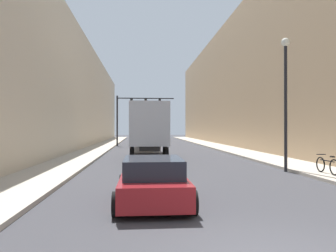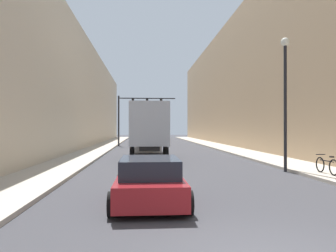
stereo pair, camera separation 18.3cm
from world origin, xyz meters
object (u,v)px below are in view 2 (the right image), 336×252
at_px(semi_truck, 148,128).
at_px(sedan_car, 150,181).
at_px(traffic_signal_gantry, 135,110).
at_px(street_lamp, 285,86).
at_px(parked_bicycle, 327,166).

xyz_separation_m(semi_truck, sedan_car, (-0.19, -15.74, -1.56)).
relative_size(traffic_signal_gantry, street_lamp, 1.04).
relative_size(sedan_car, street_lamp, 0.62).
distance_m(sedan_car, street_lamp, 10.23).
relative_size(semi_truck, parked_bicycle, 6.23).
height_order(sedan_car, parked_bicycle, sedan_car).
distance_m(semi_truck, traffic_signal_gantry, 15.55).
xyz_separation_m(sedan_car, street_lamp, (7.05, 6.39, 3.75)).
xyz_separation_m(semi_truck, street_lamp, (6.86, -9.35, 2.18)).
distance_m(semi_truck, parked_bicycle, 13.89).
relative_size(traffic_signal_gantry, parked_bicycle, 3.91).
distance_m(semi_truck, sedan_car, 15.82).
bearing_deg(street_lamp, semi_truck, 126.26).
bearing_deg(parked_bicycle, semi_truck, 125.13).
bearing_deg(sedan_car, traffic_signal_gantry, 92.34).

